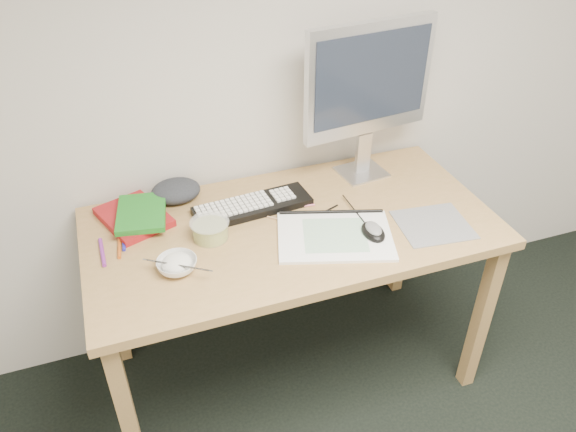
# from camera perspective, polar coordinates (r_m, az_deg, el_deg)

# --- Properties ---
(desk) EXTENTS (1.40, 0.70, 0.75)m
(desk) POSITION_cam_1_polar(r_m,az_deg,el_deg) (1.98, 0.39, -2.73)
(desk) COLOR #AE844F
(desk) RESTS_ON ground
(mousepad) EXTENTS (0.26, 0.24, 0.00)m
(mousepad) POSITION_cam_1_polar(r_m,az_deg,el_deg) (1.99, 14.54, -0.86)
(mousepad) COLOR slate
(mousepad) RESTS_ON desk
(sketchpad) EXTENTS (0.44, 0.37, 0.01)m
(sketchpad) POSITION_cam_1_polar(r_m,az_deg,el_deg) (1.87, 4.78, -2.06)
(sketchpad) COLOR white
(sketchpad) RESTS_ON desk
(keyboard) EXTENTS (0.43, 0.17, 0.02)m
(keyboard) POSITION_cam_1_polar(r_m,az_deg,el_deg) (2.00, -3.62, 1.00)
(keyboard) COLOR black
(keyboard) RESTS_ON desk
(monitor) EXTENTS (0.51, 0.18, 0.59)m
(monitor) POSITION_cam_1_polar(r_m,az_deg,el_deg) (2.07, 8.24, 13.17)
(monitor) COLOR silver
(monitor) RESTS_ON desk
(mouse) EXTENTS (0.07, 0.12, 0.04)m
(mouse) POSITION_cam_1_polar(r_m,az_deg,el_deg) (1.88, 8.67, -1.31)
(mouse) COLOR black
(mouse) RESTS_ON sketchpad
(rice_bowl) EXTENTS (0.15, 0.15, 0.04)m
(rice_bowl) POSITION_cam_1_polar(r_m,az_deg,el_deg) (1.76, -11.20, -4.92)
(rice_bowl) COLOR silver
(rice_bowl) RESTS_ON desk
(chopsticks) EXTENTS (0.19, 0.13, 0.02)m
(chopsticks) POSITION_cam_1_polar(r_m,az_deg,el_deg) (1.73, -11.16, -4.93)
(chopsticks) COLOR #AEAEB0
(chopsticks) RESTS_ON rice_bowl
(fruit_tub) EXTENTS (0.14, 0.14, 0.06)m
(fruit_tub) POSITION_cam_1_polar(r_m,az_deg,el_deg) (1.87, -7.92, -1.38)
(fruit_tub) COLOR gold
(fruit_tub) RESTS_ON desk
(book_red) EXTENTS (0.27, 0.30, 0.03)m
(book_red) POSITION_cam_1_polar(r_m,az_deg,el_deg) (2.01, -15.40, -0.10)
(book_red) COLOR maroon
(book_red) RESTS_ON desk
(book_green) EXTENTS (0.20, 0.25, 0.02)m
(book_green) POSITION_cam_1_polar(r_m,az_deg,el_deg) (1.99, -14.67, 0.29)
(book_green) COLOR #1C711E
(book_green) RESTS_ON book_red
(cloth_lump) EXTENTS (0.16, 0.14, 0.06)m
(cloth_lump) POSITION_cam_1_polar(r_m,az_deg,el_deg) (2.09, -11.32, 2.51)
(cloth_lump) COLOR #282B30
(cloth_lump) RESTS_ON desk
(pencil_pink) EXTENTS (0.20, 0.03, 0.01)m
(pencil_pink) POSITION_cam_1_polar(r_m,az_deg,el_deg) (2.00, -0.03, 0.82)
(pencil_pink) COLOR #DA6D85
(pencil_pink) RESTS_ON desk
(pencil_tan) EXTENTS (0.14, 0.13, 0.01)m
(pencil_tan) POSITION_cam_1_polar(r_m,az_deg,el_deg) (1.93, 0.36, -0.65)
(pencil_tan) COLOR tan
(pencil_tan) RESTS_ON desk
(pencil_black) EXTENTS (0.15, 0.06, 0.01)m
(pencil_black) POSITION_cam_1_polar(r_m,az_deg,el_deg) (1.98, 3.40, 0.26)
(pencil_black) COLOR black
(pencil_black) RESTS_ON desk
(marker_blue) EXTENTS (0.02, 0.12, 0.01)m
(marker_blue) POSITION_cam_1_polar(r_m,az_deg,el_deg) (1.93, -16.35, -2.26)
(marker_blue) COLOR #2122B5
(marker_blue) RESTS_ON desk
(marker_orange) EXTENTS (0.03, 0.13, 0.01)m
(marker_orange) POSITION_cam_1_polar(r_m,az_deg,el_deg) (1.90, -16.75, -2.93)
(marker_orange) COLOR #C05316
(marker_orange) RESTS_ON desk
(marker_purple) EXTENTS (0.02, 0.14, 0.01)m
(marker_purple) POSITION_cam_1_polar(r_m,az_deg,el_deg) (1.89, -18.35, -3.51)
(marker_purple) COLOR #7F2792
(marker_purple) RESTS_ON desk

